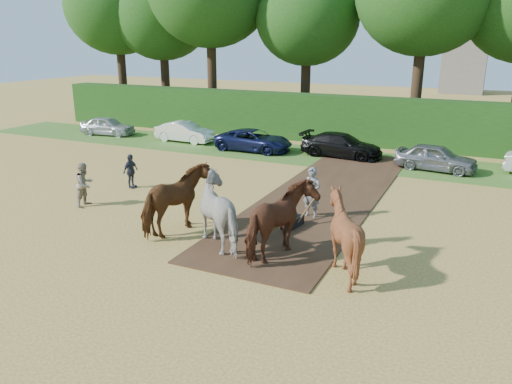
# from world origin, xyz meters

# --- Properties ---
(ground) EXTENTS (120.00, 120.00, 0.00)m
(ground) POSITION_xyz_m (0.00, 0.00, 0.00)
(ground) COLOR gold
(ground) RESTS_ON ground
(earth_strip) EXTENTS (4.50, 17.00, 0.05)m
(earth_strip) POSITION_xyz_m (1.50, 7.00, 0.03)
(earth_strip) COLOR #472D1C
(earth_strip) RESTS_ON ground
(grass_verge) EXTENTS (50.00, 5.00, 0.03)m
(grass_verge) POSITION_xyz_m (0.00, 14.00, 0.01)
(grass_verge) COLOR #38601E
(grass_verge) RESTS_ON ground
(hedgerow) EXTENTS (46.00, 1.60, 3.00)m
(hedgerow) POSITION_xyz_m (0.00, 18.50, 1.50)
(hedgerow) COLOR #14380F
(hedgerow) RESTS_ON ground
(spectator_near) EXTENTS (0.72, 0.90, 1.78)m
(spectator_near) POSITION_xyz_m (-6.87, 1.68, 0.89)
(spectator_near) COLOR #C3B699
(spectator_near) RESTS_ON ground
(spectator_far) EXTENTS (0.41, 0.92, 1.55)m
(spectator_far) POSITION_xyz_m (-6.82, 4.46, 0.78)
(spectator_far) COLOR #282C36
(spectator_far) RESTS_ON ground
(plough_team) EXTENTS (7.99, 5.56, 2.34)m
(plough_team) POSITION_xyz_m (1.20, 0.53, 1.16)
(plough_team) COLOR brown
(plough_team) RESTS_ON ground
(parked_cars) EXTENTS (42.02, 3.46, 1.44)m
(parked_cars) POSITION_xyz_m (5.08, 14.03, 0.67)
(parked_cars) COLOR silver
(parked_cars) RESTS_ON ground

